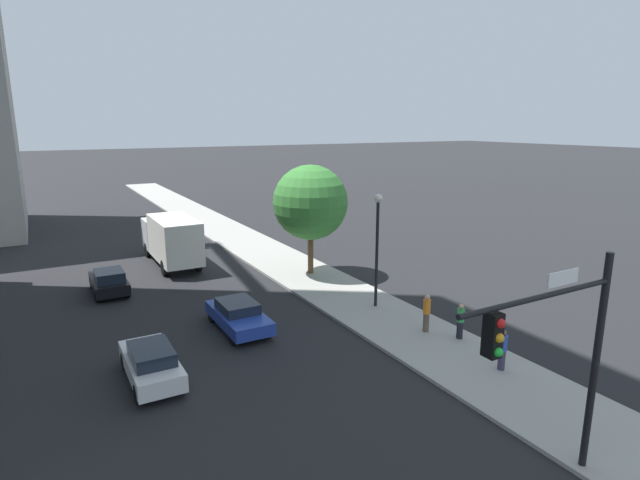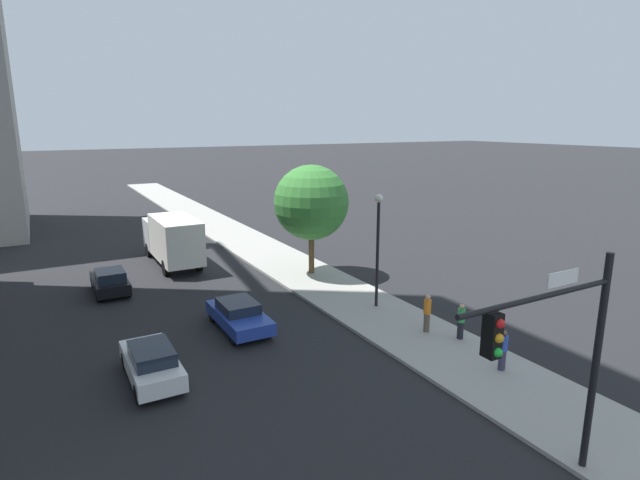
% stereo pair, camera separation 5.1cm
% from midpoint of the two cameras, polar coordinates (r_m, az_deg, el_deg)
% --- Properties ---
extents(sidewalk, '(4.50, 120.00, 0.15)m').
position_cam_midpoint_polar(sidewalk, '(29.09, 2.40, -6.03)').
color(sidewalk, '#9E9B93').
rests_on(sidewalk, ground).
extents(traffic_light_pole, '(5.30, 0.48, 6.21)m').
position_cam_midpoint_polar(traffic_light_pole, '(14.09, 25.22, -10.30)').
color(traffic_light_pole, black).
rests_on(traffic_light_pole, sidewalk).
extents(street_lamp, '(0.44, 0.44, 5.94)m').
position_cam_midpoint_polar(street_lamp, '(26.07, 6.59, 0.66)').
color(street_lamp, black).
rests_on(street_lamp, sidewalk).
extents(street_tree, '(4.70, 4.70, 6.93)m').
position_cam_midpoint_polar(street_tree, '(31.69, -0.95, 4.22)').
color(street_tree, brown).
rests_on(street_tree, sidewalk).
extents(car_blue, '(1.89, 4.44, 1.37)m').
position_cam_midpoint_polar(car_blue, '(24.56, -9.04, -8.31)').
color(car_blue, '#233D9E').
rests_on(car_blue, ground).
extents(car_white, '(1.72, 4.20, 1.46)m').
position_cam_midpoint_polar(car_white, '(20.69, -18.33, -12.95)').
color(car_white, silver).
rests_on(car_white, ground).
extents(car_black, '(1.78, 4.01, 1.45)m').
position_cam_midpoint_polar(car_black, '(31.57, -22.50, -4.30)').
color(car_black, black).
rests_on(car_black, ground).
extents(box_truck, '(2.45, 7.82, 3.42)m').
position_cam_midpoint_polar(box_truck, '(36.03, -16.21, 0.23)').
color(box_truck, silver).
rests_on(box_truck, ground).
extents(pedestrian_green_shirt, '(0.34, 0.34, 1.62)m').
position_cam_midpoint_polar(pedestrian_green_shirt, '(23.68, 15.62, -8.78)').
color(pedestrian_green_shirt, black).
rests_on(pedestrian_green_shirt, sidewalk).
extents(pedestrian_orange_shirt, '(0.34, 0.34, 1.79)m').
position_cam_midpoint_polar(pedestrian_orange_shirt, '(24.04, 12.01, -7.99)').
color(pedestrian_orange_shirt, brown).
rests_on(pedestrian_orange_shirt, sidewalk).
extents(pedestrian_blue_shirt, '(0.34, 0.34, 1.64)m').
position_cam_midpoint_polar(pedestrian_blue_shirt, '(21.37, 19.94, -11.53)').
color(pedestrian_blue_shirt, '#38334C').
rests_on(pedestrian_blue_shirt, sidewalk).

